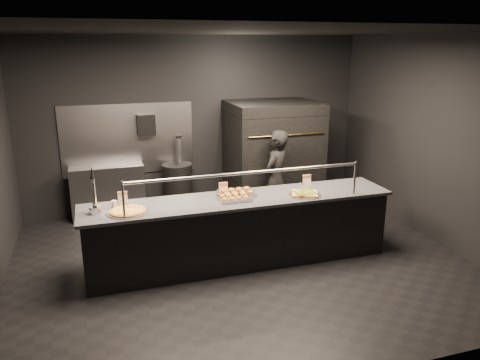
{
  "coord_description": "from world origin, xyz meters",
  "views": [
    {
      "loc": [
        -1.78,
        -5.52,
        2.86
      ],
      "look_at": [
        0.06,
        0.2,
        1.1
      ],
      "focal_mm": 35.0,
      "sensor_mm": 36.0,
      "label": 1
    }
  ],
  "objects_px": {
    "beer_tap": "(94,200)",
    "slider_tray_b": "(237,193)",
    "trash_bin": "(178,188)",
    "service_counter": "(240,230)",
    "fire_extinguisher": "(179,151)",
    "pizza_oven": "(272,156)",
    "worker": "(275,180)",
    "prep_shelf": "(108,192)",
    "slider_tray_a": "(234,198)",
    "square_pizza": "(305,194)",
    "towel_dispenser": "(146,125)",
    "round_pizza": "(128,211)"
  },
  "relations": [
    {
      "from": "prep_shelf",
      "to": "square_pizza",
      "type": "bearing_deg",
      "value": -45.23
    },
    {
      "from": "pizza_oven",
      "to": "fire_extinguisher",
      "type": "bearing_deg",
      "value": 162.11
    },
    {
      "from": "fire_extinguisher",
      "to": "slider_tray_a",
      "type": "relative_size",
      "value": 1.22
    },
    {
      "from": "prep_shelf",
      "to": "slider_tray_b",
      "type": "bearing_deg",
      "value": -53.6
    },
    {
      "from": "worker",
      "to": "beer_tap",
      "type": "bearing_deg",
      "value": -20.14
    },
    {
      "from": "slider_tray_b",
      "to": "prep_shelf",
      "type": "bearing_deg",
      "value": 126.4
    },
    {
      "from": "slider_tray_a",
      "to": "trash_bin",
      "type": "relative_size",
      "value": 0.48
    },
    {
      "from": "service_counter",
      "to": "slider_tray_b",
      "type": "distance_m",
      "value": 0.51
    },
    {
      "from": "pizza_oven",
      "to": "towel_dispenser",
      "type": "height_order",
      "value": "pizza_oven"
    },
    {
      "from": "pizza_oven",
      "to": "fire_extinguisher",
      "type": "height_order",
      "value": "pizza_oven"
    },
    {
      "from": "beer_tap",
      "to": "slider_tray_b",
      "type": "bearing_deg",
      "value": 5.22
    },
    {
      "from": "pizza_oven",
      "to": "beer_tap",
      "type": "distance_m",
      "value": 3.58
    },
    {
      "from": "worker",
      "to": "square_pizza",
      "type": "bearing_deg",
      "value": 44.33
    },
    {
      "from": "towel_dispenser",
      "to": "round_pizza",
      "type": "bearing_deg",
      "value": -102.43
    },
    {
      "from": "towel_dispenser",
      "to": "fire_extinguisher",
      "type": "xyz_separation_m",
      "value": [
        0.55,
        0.01,
        -0.49
      ]
    },
    {
      "from": "pizza_oven",
      "to": "round_pizza",
      "type": "height_order",
      "value": "pizza_oven"
    },
    {
      "from": "beer_tap",
      "to": "prep_shelf",
      "type": "bearing_deg",
      "value": 84.7
    },
    {
      "from": "prep_shelf",
      "to": "fire_extinguisher",
      "type": "xyz_separation_m",
      "value": [
        1.25,
        0.08,
        0.61
      ]
    },
    {
      "from": "slider_tray_a",
      "to": "square_pizza",
      "type": "bearing_deg",
      "value": -6.6
    },
    {
      "from": "prep_shelf",
      "to": "trash_bin",
      "type": "relative_size",
      "value": 1.38
    },
    {
      "from": "beer_tap",
      "to": "trash_bin",
      "type": "distance_m",
      "value": 2.71
    },
    {
      "from": "slider_tray_b",
      "to": "trash_bin",
      "type": "xyz_separation_m",
      "value": [
        -0.44,
        2.07,
        -0.51
      ]
    },
    {
      "from": "towel_dispenser",
      "to": "round_pizza",
      "type": "distance_m",
      "value": 2.63
    },
    {
      "from": "service_counter",
      "to": "slider_tray_b",
      "type": "relative_size",
      "value": 7.32
    },
    {
      "from": "fire_extinguisher",
      "to": "worker",
      "type": "relative_size",
      "value": 0.32
    },
    {
      "from": "prep_shelf",
      "to": "worker",
      "type": "height_order",
      "value": "worker"
    },
    {
      "from": "pizza_oven",
      "to": "round_pizza",
      "type": "bearing_deg",
      "value": -142.88
    },
    {
      "from": "slider_tray_b",
      "to": "trash_bin",
      "type": "relative_size",
      "value": 0.64
    },
    {
      "from": "pizza_oven",
      "to": "beer_tap",
      "type": "relative_size",
      "value": 3.31
    },
    {
      "from": "service_counter",
      "to": "pizza_oven",
      "type": "xyz_separation_m",
      "value": [
        1.2,
        1.9,
        0.5
      ]
    },
    {
      "from": "service_counter",
      "to": "slider_tray_a",
      "type": "relative_size",
      "value": 9.9
    },
    {
      "from": "service_counter",
      "to": "fire_extinguisher",
      "type": "distance_m",
      "value": 2.5
    },
    {
      "from": "slider_tray_b",
      "to": "trash_bin",
      "type": "height_order",
      "value": "slider_tray_b"
    },
    {
      "from": "beer_tap",
      "to": "trash_bin",
      "type": "relative_size",
      "value": 0.66
    },
    {
      "from": "pizza_oven",
      "to": "round_pizza",
      "type": "distance_m",
      "value": 3.32
    },
    {
      "from": "slider_tray_a",
      "to": "trash_bin",
      "type": "height_order",
      "value": "slider_tray_a"
    },
    {
      "from": "towel_dispenser",
      "to": "beer_tap",
      "type": "relative_size",
      "value": 0.61
    },
    {
      "from": "towel_dispenser",
      "to": "trash_bin",
      "type": "xyz_separation_m",
      "value": [
        0.46,
        -0.17,
        -1.12
      ]
    },
    {
      "from": "trash_bin",
      "to": "beer_tap",
      "type": "bearing_deg",
      "value": -121.68
    },
    {
      "from": "prep_shelf",
      "to": "worker",
      "type": "bearing_deg",
      "value": -26.09
    },
    {
      "from": "service_counter",
      "to": "slider_tray_a",
      "type": "height_order",
      "value": "service_counter"
    },
    {
      "from": "round_pizza",
      "to": "slider_tray_a",
      "type": "height_order",
      "value": "slider_tray_a"
    },
    {
      "from": "fire_extinguisher",
      "to": "beer_tap",
      "type": "xyz_separation_m",
      "value": [
        -1.47,
        -2.42,
        0.02
      ]
    },
    {
      "from": "pizza_oven",
      "to": "trash_bin",
      "type": "xyz_separation_m",
      "value": [
        -1.64,
        0.32,
        -0.53
      ]
    },
    {
      "from": "slider_tray_a",
      "to": "service_counter",
      "type": "bearing_deg",
      "value": 21.5
    },
    {
      "from": "slider_tray_a",
      "to": "square_pizza",
      "type": "relative_size",
      "value": 0.97
    },
    {
      "from": "slider_tray_a",
      "to": "worker",
      "type": "height_order",
      "value": "worker"
    },
    {
      "from": "trash_bin",
      "to": "pizza_oven",
      "type": "bearing_deg",
      "value": -11.07
    },
    {
      "from": "prep_shelf",
      "to": "worker",
      "type": "distance_m",
      "value": 2.84
    },
    {
      "from": "prep_shelf",
      "to": "beer_tap",
      "type": "relative_size",
      "value": 2.08
    }
  ]
}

